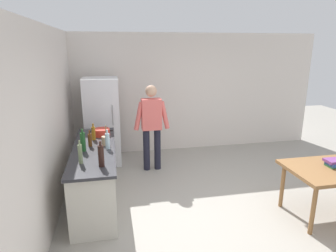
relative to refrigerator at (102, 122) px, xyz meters
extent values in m
plane|color=#9E998E|center=(1.90, -2.40, -0.90)|extent=(14.00, 14.00, 0.00)
cube|color=silver|center=(1.90, 0.60, 0.45)|extent=(6.40, 0.12, 2.70)
cube|color=silver|center=(-0.70, -2.20, 0.45)|extent=(0.12, 5.60, 2.70)
cube|color=beige|center=(-0.10, -1.60, -0.47)|extent=(0.60, 2.12, 0.86)
cube|color=#2D2D33|center=(-0.10, -1.60, -0.02)|extent=(0.64, 2.20, 0.04)
cube|color=white|center=(0.00, 0.00, 0.00)|extent=(0.70, 0.64, 1.80)
cylinder|color=#B2B2B7|center=(0.22, -0.34, 0.20)|extent=(0.02, 0.02, 0.40)
cylinder|color=#1E1E2D|center=(0.84, -0.55, -0.48)|extent=(0.13, 0.13, 0.84)
cylinder|color=#1E1E2D|center=(1.06, -0.55, -0.48)|extent=(0.13, 0.13, 0.84)
cube|color=#E56660|center=(0.95, -0.55, 0.24)|extent=(0.38, 0.22, 0.60)
sphere|color=tan|center=(0.95, -0.55, 0.69)|extent=(0.22, 0.22, 0.22)
cylinder|color=#E56660|center=(0.70, -0.59, 0.22)|extent=(0.20, 0.09, 0.55)
cylinder|color=#E56660|center=(1.20, -0.59, 0.22)|extent=(0.20, 0.09, 0.55)
cylinder|color=olive|center=(2.70, -3.05, -0.55)|extent=(0.06, 0.06, 0.70)
cylinder|color=olive|center=(2.70, -2.35, -0.55)|extent=(0.06, 0.06, 0.70)
cylinder|color=red|center=(0.01, -0.98, 0.06)|extent=(0.28, 0.28, 0.12)
cube|color=black|center=(-0.16, -0.98, 0.08)|extent=(0.06, 0.03, 0.02)
cube|color=black|center=(0.18, -0.98, 0.08)|extent=(0.06, 0.03, 0.02)
cylinder|color=tan|center=(0.08, -1.51, 0.07)|extent=(0.11, 0.11, 0.14)
cylinder|color=olive|center=(0.10, -1.51, 0.21)|extent=(0.02, 0.05, 0.22)
cylinder|color=olive|center=(0.10, -1.52, 0.21)|extent=(0.02, 0.04, 0.22)
cylinder|color=#5B3314|center=(-0.15, -1.53, 0.10)|extent=(0.06, 0.06, 0.20)
cylinder|color=#5B3314|center=(-0.15, -1.53, 0.23)|extent=(0.02, 0.02, 0.06)
cylinder|color=silver|center=(0.12, -1.70, 0.12)|extent=(0.07, 0.07, 0.24)
cylinder|color=silver|center=(0.12, -1.70, 0.27)|extent=(0.03, 0.03, 0.06)
cylinder|color=gray|center=(-0.23, -2.21, 0.13)|extent=(0.06, 0.06, 0.26)
cylinder|color=gray|center=(-0.23, -2.21, 0.29)|extent=(0.02, 0.02, 0.06)
cylinder|color=#996619|center=(-0.11, -1.21, 0.11)|extent=(0.06, 0.06, 0.22)
cylinder|color=#996619|center=(-0.11, -1.21, 0.25)|extent=(0.03, 0.03, 0.06)
cylinder|color=black|center=(0.04, -2.37, 0.14)|extent=(0.08, 0.08, 0.28)
cylinder|color=black|center=(0.04, -2.37, 0.31)|extent=(0.03, 0.03, 0.06)
cylinder|color=#1E5123|center=(-0.24, -1.73, 0.14)|extent=(0.08, 0.08, 0.28)
cylinder|color=#1E5123|center=(-0.24, -1.73, 0.31)|extent=(0.03, 0.03, 0.06)
cube|color=#387A47|center=(3.29, -2.67, -0.14)|extent=(0.26, 0.16, 0.02)
cube|color=#284C8E|center=(3.29, -2.67, -0.11)|extent=(0.25, 0.18, 0.04)
cube|color=#753D7F|center=(3.26, -2.64, -0.07)|extent=(0.22, 0.19, 0.04)
camera|label=1|loc=(0.20, -5.95, 1.50)|focal=30.97mm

